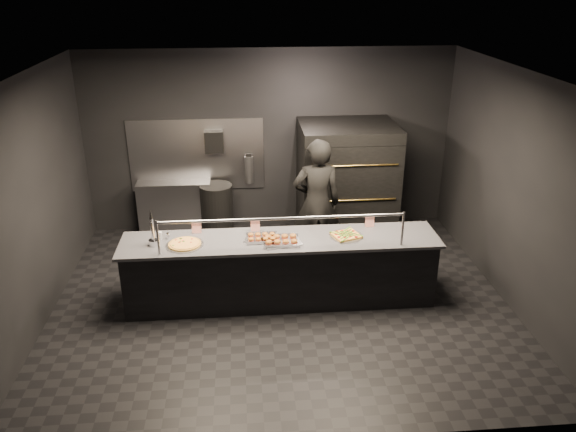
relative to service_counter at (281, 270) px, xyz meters
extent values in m
plane|color=black|center=(0.00, 0.00, -0.46)|extent=(6.00, 6.00, 0.00)
plane|color=black|center=(0.00, 0.00, 2.54)|extent=(6.00, 6.00, 0.00)
cube|color=black|center=(0.00, 2.50, 1.04)|extent=(6.00, 0.04, 3.00)
cube|color=black|center=(0.00, -2.50, 1.04)|extent=(6.00, 0.04, 3.00)
cube|color=black|center=(-3.00, 0.00, 1.04)|extent=(0.04, 5.00, 3.00)
cube|color=black|center=(3.00, 0.00, 1.04)|extent=(0.04, 5.00, 3.00)
cube|color=#99999E|center=(-1.20, 2.48, 0.84)|extent=(2.20, 0.02, 1.20)
cube|color=black|center=(0.00, 0.00, -0.02)|extent=(4.00, 0.70, 0.88)
cube|color=#3D3D42|center=(0.00, 0.00, 0.44)|extent=(4.10, 0.78, 0.04)
cylinder|color=#99999E|center=(-1.50, -0.30, 0.68)|extent=(0.03, 0.03, 0.45)
cylinder|color=#99999E|center=(1.50, -0.30, 0.68)|extent=(0.03, 0.03, 0.45)
cylinder|color=#99999E|center=(0.00, -0.30, 0.88)|extent=(3.00, 0.04, 0.04)
cube|color=black|center=(1.20, 1.90, -0.16)|extent=(1.50, 1.15, 0.60)
cube|color=black|center=(1.20, 1.90, 0.44)|extent=(1.50, 1.20, 0.55)
cube|color=black|center=(1.20, 1.90, 0.99)|extent=(1.50, 1.20, 0.55)
cube|color=black|center=(1.20, 1.90, 1.36)|extent=(1.50, 1.20, 0.18)
cylinder|color=gold|center=(1.20, 1.28, 0.44)|extent=(1.30, 0.02, 0.02)
cylinder|color=gold|center=(1.20, 1.28, 0.99)|extent=(1.30, 0.02, 0.02)
cube|color=#99999E|center=(-1.60, 2.32, -0.01)|extent=(1.20, 0.35, 0.90)
cube|color=black|center=(-0.90, 2.39, 1.09)|extent=(0.30, 0.20, 0.35)
cylinder|color=#B2B2B7|center=(-0.35, 2.40, 0.59)|extent=(0.14, 0.14, 0.45)
cube|color=black|center=(-0.35, 2.40, 0.84)|extent=(0.10, 0.06, 0.06)
cylinder|color=silver|center=(-1.60, -0.04, 0.49)|extent=(0.13, 0.13, 0.07)
cylinder|color=silver|center=(-1.60, -0.04, 0.65)|extent=(0.05, 0.05, 0.33)
cylinder|color=silver|center=(-1.60, -0.11, 0.80)|extent=(0.02, 0.09, 0.02)
cone|color=black|center=(-1.60, -0.04, 0.88)|extent=(0.05, 0.05, 0.13)
cylinder|color=silver|center=(-1.21, -0.08, 0.46)|extent=(0.47, 0.47, 0.01)
cylinder|color=#B38639|center=(-1.21, -0.08, 0.47)|extent=(0.41, 0.41, 0.02)
cylinder|color=#E9B74C|center=(-1.21, -0.08, 0.49)|extent=(0.36, 0.36, 0.01)
cube|color=silver|center=(-0.24, 0.01, 0.47)|extent=(0.47, 0.41, 0.02)
ellipsoid|color=#984E20|center=(-0.38, -0.06, 0.50)|extent=(0.08, 0.08, 0.05)
ellipsoid|color=#984E20|center=(-0.38, 0.07, 0.50)|extent=(0.08, 0.08, 0.05)
ellipsoid|color=#984E20|center=(-0.29, -0.06, 0.50)|extent=(0.08, 0.08, 0.05)
ellipsoid|color=#984E20|center=(-0.29, 0.07, 0.50)|extent=(0.08, 0.08, 0.05)
ellipsoid|color=#984E20|center=(-0.20, -0.06, 0.50)|extent=(0.08, 0.08, 0.05)
ellipsoid|color=#984E20|center=(-0.20, 0.07, 0.50)|extent=(0.08, 0.08, 0.05)
ellipsoid|color=#984E20|center=(-0.10, -0.06, 0.50)|extent=(0.08, 0.08, 0.05)
ellipsoid|color=#984E20|center=(-0.10, 0.07, 0.50)|extent=(0.08, 0.08, 0.05)
cube|color=silver|center=(0.00, -0.10, 0.47)|extent=(0.53, 0.44, 0.02)
ellipsoid|color=#984E20|center=(-0.16, -0.17, 0.50)|extent=(0.09, 0.09, 0.06)
ellipsoid|color=#984E20|center=(-0.16, -0.02, 0.50)|extent=(0.09, 0.09, 0.06)
ellipsoid|color=#984E20|center=(-0.05, -0.17, 0.50)|extent=(0.09, 0.09, 0.06)
ellipsoid|color=#984E20|center=(-0.05, -0.02, 0.50)|extent=(0.09, 0.09, 0.06)
ellipsoid|color=#984E20|center=(0.05, -0.17, 0.50)|extent=(0.09, 0.09, 0.06)
ellipsoid|color=#984E20|center=(0.05, -0.02, 0.50)|extent=(0.09, 0.09, 0.06)
ellipsoid|color=#984E20|center=(0.16, -0.17, 0.50)|extent=(0.09, 0.09, 0.06)
ellipsoid|color=#984E20|center=(0.16, -0.02, 0.50)|extent=(0.09, 0.09, 0.06)
cylinder|color=silver|center=(0.85, -0.01, 0.46)|extent=(0.42, 0.42, 0.01)
cube|color=#B38639|center=(0.85, -0.01, 0.48)|extent=(0.41, 0.39, 0.02)
cube|color=#E9B74C|center=(0.85, -0.01, 0.49)|extent=(0.39, 0.37, 0.01)
cube|color=#478824|center=(0.85, -0.01, 0.50)|extent=(0.37, 0.35, 0.01)
cylinder|color=silver|center=(-1.54, 0.13, 0.50)|extent=(0.06, 0.06, 0.10)
cylinder|color=silver|center=(-1.45, 0.13, 0.49)|extent=(0.04, 0.04, 0.08)
cube|color=white|center=(-1.09, 0.28, 0.53)|extent=(0.12, 0.04, 0.15)
cube|color=white|center=(-0.32, 0.28, 0.53)|extent=(0.12, 0.04, 0.15)
cube|color=white|center=(1.22, 0.28, 0.53)|extent=(0.12, 0.04, 0.15)
cylinder|color=black|center=(-0.90, 2.14, -0.02)|extent=(0.53, 0.53, 0.89)
imported|color=black|center=(0.61, 1.05, 0.50)|extent=(0.71, 0.48, 1.93)
camera|label=1|loc=(-0.46, -6.47, 3.61)|focal=35.00mm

